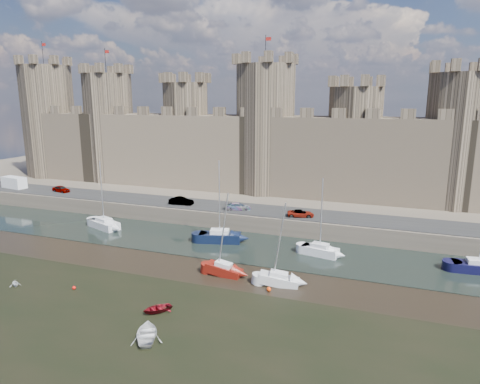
{
  "coord_description": "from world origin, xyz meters",
  "views": [
    {
      "loc": [
        24.75,
        -27.85,
        19.85
      ],
      "look_at": [
        6.64,
        22.0,
        8.04
      ],
      "focal_mm": 32.0,
      "sensor_mm": 36.0,
      "label": 1
    }
  ],
  "objects": [
    {
      "name": "road",
      "position": [
        0.0,
        34.0,
        2.55
      ],
      "size": [
        160.0,
        7.0,
        0.1
      ],
      "primitive_type": "cube",
      "color": "black",
      "rests_on": "quay"
    },
    {
      "name": "car_2",
      "position": [
        2.33,
        32.96,
        3.07
      ],
      "size": [
        4.24,
        2.8,
        1.14
      ],
      "primitive_type": "imported",
      "rotation": [
        0.0,
        0.0,
        1.9
      ],
      "color": "gray",
      "rests_on": "quay"
    },
    {
      "name": "sailboat_2",
      "position": [
        16.73,
        24.09,
        0.81
      ],
      "size": [
        4.91,
        2.68,
        10.03
      ],
      "rotation": [
        0.0,
        0.0,
        -0.2
      ],
      "color": "white",
      "rests_on": "ground"
    },
    {
      "name": "car_0",
      "position": [
        -33.05,
        33.75,
        3.13
      ],
      "size": [
        3.89,
        2.14,
        1.25
      ],
      "primitive_type": "imported",
      "rotation": [
        0.0,
        0.0,
        1.38
      ],
      "color": "gray",
      "rests_on": "quay"
    },
    {
      "name": "car_1",
      "position": [
        -7.57,
        32.82,
        3.16
      ],
      "size": [
        4.14,
        1.78,
        1.33
      ],
      "primitive_type": "imported",
      "rotation": [
        0.0,
        0.0,
        1.67
      ],
      "color": "gray",
      "rests_on": "quay"
    },
    {
      "name": "car_3",
      "position": [
        12.42,
        32.36,
        3.04
      ],
      "size": [
        4.25,
        2.73,
        1.09
      ],
      "primitive_type": "imported",
      "rotation": [
        0.0,
        0.0,
        1.82
      ],
      "color": "gray",
      "rests_on": "quay"
    },
    {
      "name": "dinghy_2",
      "position": [
        6.32,
        -0.01,
        0.37
      ],
      "size": [
        3.97,
        4.39,
        0.75
      ],
      "primitive_type": "imported",
      "rotation": [
        1.57,
        0.0,
        3.64
      ],
      "color": "silver",
      "rests_on": "ground"
    },
    {
      "name": "dinghy_3",
      "position": [
        -12.39,
        3.86,
        0.35
      ],
      "size": [
        1.68,
        1.6,
        0.69
      ],
      "primitive_type": "imported",
      "rotation": [
        1.57,
        0.0,
        1.11
      ],
      "color": "silver",
      "rests_on": "ground"
    },
    {
      "name": "seaweed_patch",
      "position": [
        0.0,
        -6.0,
        0.01
      ],
      "size": [
        70.0,
        34.0,
        0.01
      ],
      "primitive_type": "cube",
      "color": "black",
      "rests_on": "ground"
    },
    {
      "name": "sailboat_1",
      "position": [
        2.73,
        24.48,
        0.88
      ],
      "size": [
        6.11,
        3.62,
        11.48
      ],
      "rotation": [
        0.0,
        0.0,
        0.26
      ],
      "color": "black",
      "rests_on": "ground"
    },
    {
      "name": "ground",
      "position": [
        0.0,
        0.0,
        0.0
      ],
      "size": [
        160.0,
        160.0,
        0.0
      ],
      "primitive_type": "plane",
      "color": "black",
      "rests_on": "ground"
    },
    {
      "name": "buoy_1",
      "position": [
        -5.98,
        5.41,
        0.19
      ],
      "size": [
        0.38,
        0.38,
        0.38
      ],
      "primitive_type": "sphere",
      "color": "#F7120B",
      "rests_on": "ground"
    },
    {
      "name": "sailboat_0",
      "position": [
        -16.5,
        24.33,
        0.81
      ],
      "size": [
        5.99,
        3.96,
        10.45
      ],
      "rotation": [
        0.0,
        0.0,
        -0.35
      ],
      "color": "silver",
      "rests_on": "ground"
    },
    {
      "name": "van",
      "position": [
        -44.17,
        33.5,
        3.62
      ],
      "size": [
        5.4,
        2.82,
        2.24
      ],
      "primitive_type": "cube",
      "rotation": [
        0.0,
        0.0,
        -0.15
      ],
      "color": "silver",
      "rests_on": "quay"
    },
    {
      "name": "dinghy_4",
      "position": [
        4.8,
        4.17,
        0.3
      ],
      "size": [
        3.28,
        3.51,
        0.59
      ],
      "primitive_type": "imported",
      "rotation": [
        1.57,
        0.0,
        5.69
      ],
      "color": "maroon",
      "rests_on": "ground"
    },
    {
      "name": "quay",
      "position": [
        0.0,
        60.0,
        1.25
      ],
      "size": [
        160.0,
        60.0,
        2.5
      ],
      "primitive_type": "cube",
      "color": "#4C443A",
      "rests_on": "ground"
    },
    {
      "name": "sailboat_3",
      "position": [
        34.83,
        24.98,
        0.76
      ],
      "size": [
        5.75,
        2.64,
        9.79
      ],
      "rotation": [
        0.0,
        0.0,
        0.09
      ],
      "color": "black",
      "rests_on": "ground"
    },
    {
      "name": "castle",
      "position": [
        -0.64,
        48.0,
        11.67
      ],
      "size": [
        108.5,
        11.0,
        29.0
      ],
      "color": "#42382B",
      "rests_on": "quay"
    },
    {
      "name": "buoy_3",
      "position": [
        13.48,
        12.0,
        0.25
      ],
      "size": [
        0.49,
        0.49,
        0.49
      ],
      "primitive_type": "sphere",
      "color": "#EA3C0A",
      "rests_on": "ground"
    },
    {
      "name": "sailboat_4",
      "position": [
        7.45,
        14.32,
        0.72
      ],
      "size": [
        4.21,
        1.81,
        9.68
      ],
      "rotation": [
        0.0,
        0.0,
        -0.05
      ],
      "color": "maroon",
      "rests_on": "ground"
    },
    {
      "name": "sailboat_5",
      "position": [
        14.04,
        13.91,
        0.68
      ],
      "size": [
        4.49,
        2.29,
        9.25
      ],
      "rotation": [
        0.0,
        0.0,
        0.15
      ],
      "color": "silver",
      "rests_on": "ground"
    },
    {
      "name": "water_channel",
      "position": [
        0.0,
        24.0,
        0.04
      ],
      "size": [
        160.0,
        12.0,
        0.08
      ],
      "primitive_type": "cube",
      "color": "black",
      "rests_on": "ground"
    }
  ]
}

